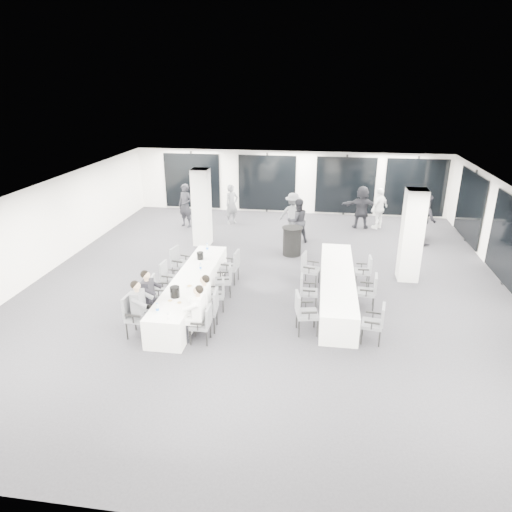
{
  "coord_description": "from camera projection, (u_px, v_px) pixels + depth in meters",
  "views": [
    {
      "loc": [
        1.48,
        -12.38,
        5.72
      ],
      "look_at": [
        -0.31,
        -0.2,
        0.95
      ],
      "focal_mm": 32.0,
      "sensor_mm": 36.0,
      "label": 1
    }
  ],
  "objects": [
    {
      "name": "ice_bucket_far",
      "position": [
        200.0,
        256.0,
        13.48
      ],
      "size": [
        0.2,
        0.2,
        0.22
      ],
      "primitive_type": "cylinder",
      "color": "black",
      "rests_on": "banquet_table_main"
    },
    {
      "name": "water_bottle_a",
      "position": [
        157.0,
        308.0,
        10.37
      ],
      "size": [
        0.07,
        0.07,
        0.23
      ],
      "primitive_type": "cylinder",
      "color": "silver",
      "rests_on": "banquet_table_main"
    },
    {
      "name": "standing_guest_g",
      "position": [
        185.0,
        203.0,
        18.71
      ],
      "size": [
        0.91,
        0.83,
        2.02
      ],
      "primitive_type": "imported",
      "rotation": [
        0.0,
        0.0,
        -0.39
      ],
      "color": "black",
      "rests_on": "floor"
    },
    {
      "name": "chair_side_left_near",
      "position": [
        304.0,
        310.0,
        10.85
      ],
      "size": [
        0.61,
        0.65,
        1.04
      ],
      "rotation": [
        0.0,
        0.0,
        -1.38
      ],
      "color": "#4F5156",
      "rests_on": "floor"
    },
    {
      "name": "standing_guest_d",
      "position": [
        380.0,
        206.0,
        18.48
      ],
      "size": [
        1.21,
        1.26,
        1.91
      ],
      "primitive_type": "imported",
      "rotation": [
        0.0,
        0.0,
        3.99
      ],
      "color": "white",
      "rests_on": "floor"
    },
    {
      "name": "ice_bucket_near",
      "position": [
        175.0,
        292.0,
        11.13
      ],
      "size": [
        0.24,
        0.24,
        0.27
      ],
      "primitive_type": "cylinder",
      "color": "black",
      "rests_on": "banquet_table_main"
    },
    {
      "name": "plate_b",
      "position": [
        179.0,
        303.0,
        10.86
      ],
      "size": [
        0.18,
        0.18,
        0.03
      ],
      "color": "white",
      "rests_on": "banquet_table_main"
    },
    {
      "name": "chair_main_left_mid",
      "position": [
        158.0,
        289.0,
        12.16
      ],
      "size": [
        0.49,
        0.53,
        0.88
      ],
      "rotation": [
        0.0,
        0.0,
        -1.48
      ],
      "color": "#4F5156",
      "rests_on": "floor"
    },
    {
      "name": "chair_main_right_fourth",
      "position": [
        226.0,
        278.0,
        12.8
      ],
      "size": [
        0.55,
        0.58,
        0.91
      ],
      "rotation": [
        0.0,
        0.0,
        1.81
      ],
      "color": "#4F5156",
      "rests_on": "floor"
    },
    {
      "name": "standing_guest_e",
      "position": [
        421.0,
        214.0,
        17.33
      ],
      "size": [
        0.66,
        0.97,
        1.9
      ],
      "primitive_type": "imported",
      "rotation": [
        0.0,
        0.0,
        1.46
      ],
      "color": "black",
      "rests_on": "floor"
    },
    {
      "name": "banquet_table_side",
      "position": [
        337.0,
        287.0,
        12.6
      ],
      "size": [
        0.9,
        5.0,
        0.75
      ],
      "primitive_type": "cube",
      "color": "white",
      "rests_on": "floor"
    },
    {
      "name": "plate_c",
      "position": [
        189.0,
        286.0,
        11.74
      ],
      "size": [
        0.2,
        0.2,
        0.03
      ],
      "color": "white",
      "rests_on": "banquet_table_main"
    },
    {
      "name": "standing_guest_c",
      "position": [
        293.0,
        212.0,
        17.65
      ],
      "size": [
        1.36,
        0.92,
        1.91
      ],
      "primitive_type": "imported",
      "rotation": [
        0.0,
        0.0,
        2.88
      ],
      "color": "#57595F",
      "rests_on": "floor"
    },
    {
      "name": "chair_main_left_far",
      "position": [
        179.0,
        261.0,
        13.92
      ],
      "size": [
        0.59,
        0.62,
        0.98
      ],
      "rotation": [
        0.0,
        0.0,
        -1.79
      ],
      "color": "#4F5156",
      "rests_on": "floor"
    },
    {
      "name": "seated_guest_a",
      "position": [
        141.0,
        305.0,
        10.61
      ],
      "size": [
        0.5,
        0.38,
        1.44
      ],
      "rotation": [
        0.0,
        0.0,
        -1.57
      ],
      "color": "#57595F",
      "rests_on": "floor"
    },
    {
      "name": "seated_guest_b",
      "position": [
        150.0,
        294.0,
        11.18
      ],
      "size": [
        0.5,
        0.38,
        1.44
      ],
      "rotation": [
        0.0,
        0.0,
        -1.57
      ],
      "color": "black",
      "rests_on": "floor"
    },
    {
      "name": "chair_side_left_far",
      "position": [
        308.0,
        267.0,
        13.47
      ],
      "size": [
        0.58,
        0.62,
        0.98
      ],
      "rotation": [
        0.0,
        0.0,
        -1.78
      ],
      "color": "#4F5156",
      "rests_on": "floor"
    },
    {
      "name": "wine_glass",
      "position": [
        168.0,
        314.0,
        10.09
      ],
      "size": [
        0.07,
        0.07,
        0.18
      ],
      "color": "silver",
      "rests_on": "banquet_table_main"
    },
    {
      "name": "room",
      "position": [
        300.0,
        230.0,
        14.1
      ],
      "size": [
        14.04,
        16.04,
        2.84
      ],
      "color": "#242429",
      "rests_on": "ground"
    },
    {
      "name": "chair_side_right_near",
      "position": [
        376.0,
        321.0,
        10.47
      ],
      "size": [
        0.55,
        0.59,
        0.95
      ],
      "rotation": [
        0.0,
        0.0,
        1.42
      ],
      "color": "#4F5156",
      "rests_on": "floor"
    },
    {
      "name": "plate_a",
      "position": [
        170.0,
        301.0,
        10.96
      ],
      "size": [
        0.18,
        0.18,
        0.03
      ],
      "color": "white",
      "rests_on": "banquet_table_main"
    },
    {
      "name": "chair_side_left_mid",
      "position": [
        306.0,
        289.0,
        12.11
      ],
      "size": [
        0.47,
        0.53,
        0.92
      ],
      "rotation": [
        0.0,
        0.0,
        -1.56
      ],
      "color": "#4F5156",
      "rests_on": "floor"
    },
    {
      "name": "chair_side_right_far",
      "position": [
        365.0,
        269.0,
        13.43
      ],
      "size": [
        0.47,
        0.52,
        0.9
      ],
      "rotation": [
        0.0,
        0.0,
        1.61
      ],
      "color": "#4F5156",
      "rests_on": "floor"
    },
    {
      "name": "chair_main_right_mid",
      "position": [
        219.0,
        293.0,
        11.99
      ],
      "size": [
        0.52,
        0.55,
        0.87
      ],
      "rotation": [
        0.0,
        0.0,
        1.78
      ],
      "color": "#4F5156",
      "rests_on": "floor"
    },
    {
      "name": "seated_guest_d",
      "position": [
        202.0,
        299.0,
        10.94
      ],
      "size": [
        0.5,
        0.38,
        1.44
      ],
      "rotation": [
        0.0,
        0.0,
        1.57
      ],
      "color": "white",
      "rests_on": "floor"
    },
    {
      "name": "seated_guest_c",
      "position": [
        196.0,
        310.0,
        10.4
      ],
      "size": [
        0.5,
        0.38,
        1.44
      ],
      "rotation": [
        0.0,
        0.0,
        1.57
      ],
      "color": "white",
      "rests_on": "floor"
    },
    {
      "name": "column_right",
      "position": [
        412.0,
        236.0,
        13.54
      ],
      "size": [
        0.6,
        0.6,
        2.8
      ],
      "primitive_type": "cube",
      "color": "silver",
      "rests_on": "floor"
    },
    {
      "name": "standing_guest_f",
      "position": [
        362.0,
        204.0,
        18.52
      ],
      "size": [
        1.83,
        0.71,
        1.99
      ],
      "primitive_type": "imported",
      "rotation": [
        0.0,
        0.0,
        3.15
      ],
      "color": "black",
      "rests_on": "floor"
    },
    {
      "name": "standing_guest_b",
      "position": [
        298.0,
        218.0,
        16.89
      ],
      "size": [
        1.05,
        0.86,
        1.88
      ],
      "primitive_type": "imported",
      "rotation": [
        0.0,
        0.0,
        3.53
      ],
      "color": "black",
      "rests_on": "floor"
    },
    {
      "name": "cocktail_table",
      "position": [
        292.0,
        241.0,
        15.79
      ],
      "size": [
        0.72,
        0.72,
        1.0
      ],
      "color": "black",
      "rests_on": "floor"
    },
    {
      "name": "standing_guest_h",
      "position": [
        426.0,
        216.0,
        16.76
      ],
      "size": [
        0.84,
        1.13,
        2.11
      ],
      "primitive_type": "imported",
      "rotation": [
        0.0,
        0.0,
        1.8
      ],
      "color": "black",
      "rests_on": "floor"
    },
    {
      "name": "chair_main_left_fourth",
      "position": [
        168.0,
        276.0,
        12.95
      ],
      "size": [
        0.5,
        0.55,
        0.93
      ],
      "rotation": [
        0.0,
        0.0,
        -1.65
      ],
      "color": "#4F5156",
      "rests_on": "floor"
    },
    {
      "name": "column_left",
      "position": [
        202.0,
        208.0,
        16.52
      ],
      "size": [
        0.6,
        0.6,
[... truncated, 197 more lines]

